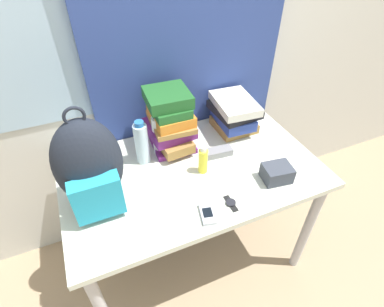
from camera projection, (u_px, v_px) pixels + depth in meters
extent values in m
plane|color=#9E8466|center=(218.00, 307.00, 1.66)|extent=(12.00, 12.00, 0.00)
cube|color=beige|center=(155.00, 31.00, 1.42)|extent=(6.00, 0.05, 2.50)
cube|color=#9EBCD1|center=(42.00, 37.00, 1.22)|extent=(1.10, 0.01, 0.80)
cube|color=navy|center=(189.00, 31.00, 1.43)|extent=(1.04, 0.04, 2.50)
cube|color=beige|center=(192.00, 172.00, 1.45)|extent=(1.22, 0.73, 0.03)
cylinder|color=#B2B2B7|center=(307.00, 228.00, 1.64)|extent=(0.05, 0.05, 0.71)
cylinder|color=#B2B2B7|center=(83.00, 210.00, 1.74)|extent=(0.05, 0.05, 0.71)
cylinder|color=#B2B2B7|center=(248.00, 160.00, 2.07)|extent=(0.05, 0.05, 0.71)
ellipsoid|color=#1E232D|center=(88.00, 163.00, 1.17)|extent=(0.27, 0.19, 0.41)
cube|color=teal|center=(98.00, 198.00, 1.14)|extent=(0.19, 0.07, 0.18)
torus|color=#1E232D|center=(74.00, 116.00, 1.03)|extent=(0.08, 0.01, 0.08)
cube|color=#6B2370|center=(172.00, 142.00, 1.58)|extent=(0.22, 0.24, 0.03)
cube|color=olive|center=(170.00, 138.00, 1.54)|extent=(0.17, 0.29, 0.05)
cube|color=#6B2370|center=(169.00, 128.00, 1.51)|extent=(0.23, 0.24, 0.06)
cube|color=olive|center=(171.00, 121.00, 1.49)|extent=(0.21, 0.27, 0.03)
cube|color=orange|center=(171.00, 116.00, 1.45)|extent=(0.19, 0.22, 0.05)
cube|color=#1E5623|center=(169.00, 106.00, 1.43)|extent=(0.17, 0.23, 0.04)
cube|color=#1E5623|center=(167.00, 97.00, 1.40)|extent=(0.21, 0.21, 0.06)
cube|color=olive|center=(234.00, 124.00, 1.68)|extent=(0.21, 0.21, 0.05)
cube|color=navy|center=(233.00, 118.00, 1.64)|extent=(0.18, 0.26, 0.06)
cube|color=black|center=(234.00, 109.00, 1.61)|extent=(0.23, 0.26, 0.04)
cube|color=silver|center=(235.00, 103.00, 1.58)|extent=(0.22, 0.29, 0.04)
cylinder|color=silver|center=(142.00, 144.00, 1.42)|extent=(0.07, 0.07, 0.21)
cylinder|color=#286BB7|center=(139.00, 124.00, 1.34)|extent=(0.04, 0.04, 0.02)
cylinder|color=white|center=(159.00, 135.00, 1.48)|extent=(0.07, 0.07, 0.20)
cylinder|color=black|center=(158.00, 116.00, 1.41)|extent=(0.04, 0.04, 0.02)
cylinder|color=yellow|center=(203.00, 161.00, 1.39)|extent=(0.04, 0.04, 0.13)
cylinder|color=white|center=(203.00, 149.00, 1.34)|extent=(0.03, 0.03, 0.02)
cube|color=#B7BCC6|center=(207.00, 214.00, 1.23)|extent=(0.08, 0.12, 0.02)
cube|color=black|center=(207.00, 212.00, 1.22)|extent=(0.05, 0.06, 0.00)
cube|color=gray|center=(217.00, 152.00, 1.51)|extent=(0.15, 0.07, 0.04)
cube|color=#383D47|center=(277.00, 173.00, 1.37)|extent=(0.14, 0.12, 0.08)
cube|color=black|center=(231.00, 204.00, 1.28)|extent=(0.03, 0.09, 0.00)
cylinder|color=#232328|center=(231.00, 203.00, 1.27)|extent=(0.04, 0.04, 0.01)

